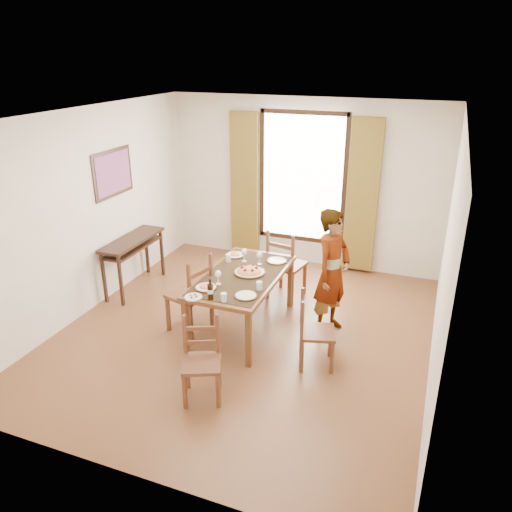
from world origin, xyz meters
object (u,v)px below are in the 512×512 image
(dining_table, at_px, (242,279))
(man, at_px, (332,272))
(console_table, at_px, (133,246))
(pasta_platter, at_px, (249,270))

(dining_table, relative_size, man, 1.04)
(console_table, height_order, dining_table, console_table)
(dining_table, xyz_separation_m, man, (1.06, 0.35, 0.12))
(pasta_platter, bearing_deg, console_table, 167.97)
(console_table, bearing_deg, man, -2.85)
(console_table, relative_size, dining_table, 0.71)
(man, bearing_deg, pasta_platter, 125.08)
(console_table, xyz_separation_m, man, (3.01, -0.15, 0.13))
(man, bearing_deg, console_table, 106.43)
(dining_table, bearing_deg, console_table, 165.64)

